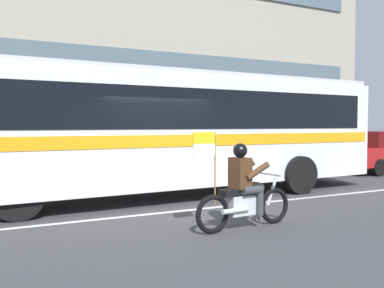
{
  "coord_description": "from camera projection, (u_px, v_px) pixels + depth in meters",
  "views": [
    {
      "loc": [
        -3.72,
        -8.9,
        1.9
      ],
      "look_at": [
        0.59,
        -0.48,
        1.47
      ],
      "focal_mm": 39.49,
      "sensor_mm": 36.0,
      "label": 1
    }
  ],
  "objects": [
    {
      "name": "ground_plane",
      "position": [
        160.0,
        207.0,
        9.7
      ],
      "size": [
        60.0,
        60.0,
        0.0
      ],
      "primitive_type": "plane",
      "color": "#3D3D3F"
    },
    {
      "name": "sidewalk_curb",
      "position": [
        101.0,
        179.0,
        14.23
      ],
      "size": [
        28.0,
        3.8,
        0.15
      ],
      "primitive_type": "cube",
      "color": "#B7B2A8",
      "rests_on": "ground_plane"
    },
    {
      "name": "lane_center_stripe",
      "position": [
        170.0,
        212.0,
        9.16
      ],
      "size": [
        26.6,
        0.14,
        0.01
      ],
      "primitive_type": "cube",
      "color": "silver",
      "rests_on": "ground_plane"
    },
    {
      "name": "office_building_facade",
      "position": [
        84.0,
        18.0,
        15.99
      ],
      "size": [
        28.0,
        0.89,
        11.88
      ],
      "color": "gray",
      "rests_on": "ground_plane"
    },
    {
      "name": "transit_bus",
      "position": [
        170.0,
        125.0,
        11.03
      ],
      "size": [
        12.4,
        3.07,
        3.22
      ],
      "color": "silver",
      "rests_on": "ground_plane"
    },
    {
      "name": "motorcycle_with_rider",
      "position": [
        244.0,
        192.0,
        7.69
      ],
      "size": [
        2.19,
        0.64,
        1.78
      ],
      "color": "black",
      "rests_on": "ground_plane"
    },
    {
      "name": "fire_hydrant",
      "position": [
        4.0,
        173.0,
        11.98
      ],
      "size": [
        0.22,
        0.3,
        0.75
      ],
      "color": "red",
      "rests_on": "sidewalk_curb"
    }
  ]
}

